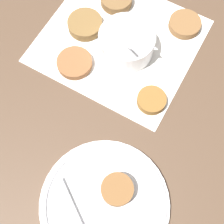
{
  "coord_description": "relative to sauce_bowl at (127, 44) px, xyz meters",
  "views": [
    {
      "loc": [
        0.17,
        -0.35,
        0.57
      ],
      "look_at": [
        0.08,
        -0.16,
        0.02
      ],
      "focal_mm": 50.0,
      "sensor_mm": 36.0,
      "label": 1
    }
  ],
  "objects": [
    {
      "name": "fritter_0",
      "position": [
        -0.1,
        0.02,
        -0.01
      ],
      "size": [
        0.07,
        0.07,
        0.02
      ],
      "color": "brown",
      "rests_on": "napkin"
    },
    {
      "name": "fritter_4",
      "position": [
        -0.07,
        0.1,
        -0.01
      ],
      "size": [
        0.07,
        0.07,
        0.02
      ],
      "color": "brown",
      "rests_on": "napkin"
    },
    {
      "name": "fritter_3",
      "position": [
        -0.08,
        -0.08,
        -0.02
      ],
      "size": [
        0.07,
        0.07,
        0.01
      ],
      "color": "brown",
      "rests_on": "napkin"
    },
    {
      "name": "sauce_bowl",
      "position": [
        0.0,
        0.0,
        0.0
      ],
      "size": [
        0.12,
        0.11,
        0.1
      ],
      "color": "silver",
      "rests_on": "napkin"
    },
    {
      "name": "fritter_2",
      "position": [
        0.09,
        0.11,
        -0.02
      ],
      "size": [
        0.07,
        0.07,
        0.02
      ],
      "color": "brown",
      "rests_on": "napkin"
    },
    {
      "name": "ground_plane",
      "position": [
        -0.05,
        0.02,
        -0.03
      ],
      "size": [
        4.0,
        4.0,
        0.0
      ],
      "primitive_type": "plane",
      "color": "#4C3828"
    },
    {
      "name": "fritter_on_plate",
      "position": [
        0.1,
        -0.28,
        0.0
      ],
      "size": [
        0.06,
        0.06,
        0.02
      ],
      "color": "brown",
      "rests_on": "serving_plate"
    },
    {
      "name": "fritter_1",
      "position": [
        0.09,
        -0.09,
        -0.01
      ],
      "size": [
        0.06,
        0.06,
        0.02
      ],
      "color": "brown",
      "rests_on": "napkin"
    },
    {
      "name": "napkin",
      "position": [
        -0.02,
        0.01,
        -0.03
      ],
      "size": [
        0.34,
        0.32,
        0.0
      ],
      "color": "white",
      "rests_on": "ground_plane"
    },
    {
      "name": "serving_plate",
      "position": [
        0.09,
        -0.3,
        -0.02
      ],
      "size": [
        0.23,
        0.23,
        0.02
      ],
      "color": "silver",
      "rests_on": "ground_plane"
    }
  ]
}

